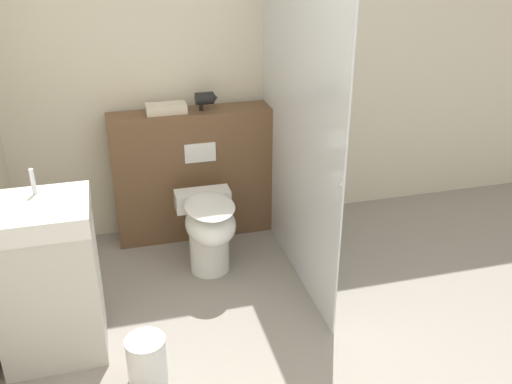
# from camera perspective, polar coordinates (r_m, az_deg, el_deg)

# --- Properties ---
(wall_back) EXTENTS (8.00, 0.06, 2.50)m
(wall_back) POSITION_cam_1_polar(r_m,az_deg,el_deg) (4.16, -5.55, 12.58)
(wall_back) COLOR beige
(wall_back) RESTS_ON ground_plane
(partition_panel) EXTENTS (1.24, 0.24, 0.97)m
(partition_panel) POSITION_cam_1_polar(r_m,az_deg,el_deg) (4.22, -5.75, 1.82)
(partition_panel) COLOR brown
(partition_panel) RESTS_ON ground_plane
(shower_glass) EXTENTS (0.04, 1.54, 1.97)m
(shower_glass) POSITION_cam_1_polar(r_m,az_deg,el_deg) (3.60, 4.07, 6.12)
(shower_glass) COLOR silver
(shower_glass) RESTS_ON ground_plane
(toilet) EXTENTS (0.38, 0.58, 0.54)m
(toilet) POSITION_cam_1_polar(r_m,az_deg,el_deg) (3.80, -4.71, -3.64)
(toilet) COLOR white
(toilet) RESTS_ON ground_plane
(sink_vanity) EXTENTS (0.53, 0.46, 1.05)m
(sink_vanity) POSITION_cam_1_polar(r_m,az_deg,el_deg) (3.26, -20.11, -8.26)
(sink_vanity) COLOR beige
(sink_vanity) RESTS_ON ground_plane
(hair_drier) EXTENTS (0.16, 0.09, 0.13)m
(hair_drier) POSITION_cam_1_polar(r_m,az_deg,el_deg) (4.03, -5.05, 9.30)
(hair_drier) COLOR black
(hair_drier) RESTS_ON partition_panel
(folded_towel) EXTENTS (0.28, 0.14, 0.06)m
(folded_towel) POSITION_cam_1_polar(r_m,az_deg,el_deg) (4.02, -8.97, 8.26)
(folded_towel) COLOR beige
(folded_towel) RESTS_ON partition_panel
(waste_bin) EXTENTS (0.21, 0.21, 0.27)m
(waste_bin) POSITION_cam_1_polar(r_m,az_deg,el_deg) (3.12, -10.86, -16.19)
(waste_bin) COLOR silver
(waste_bin) RESTS_ON ground_plane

